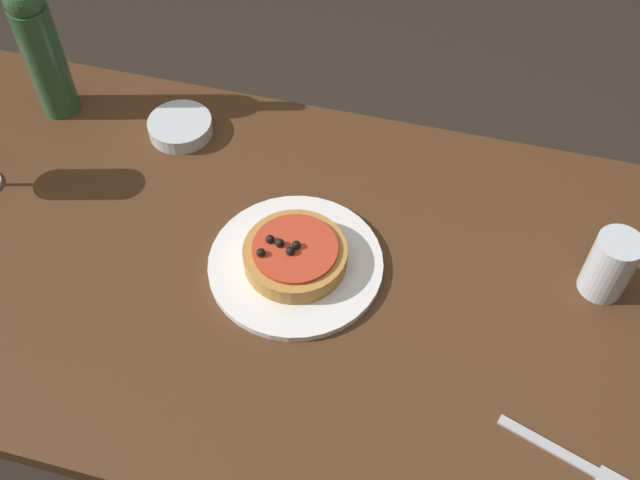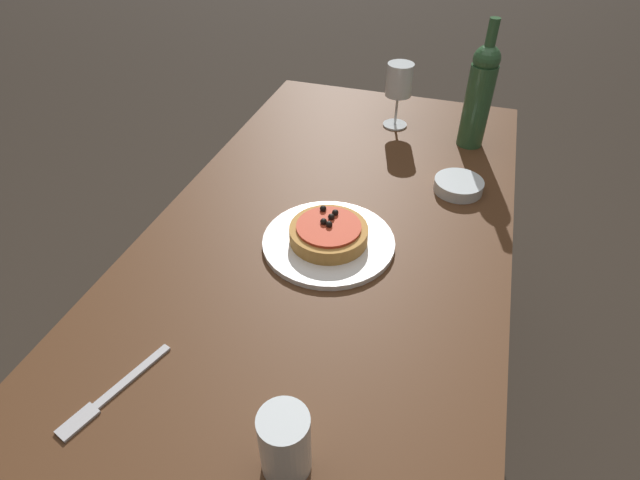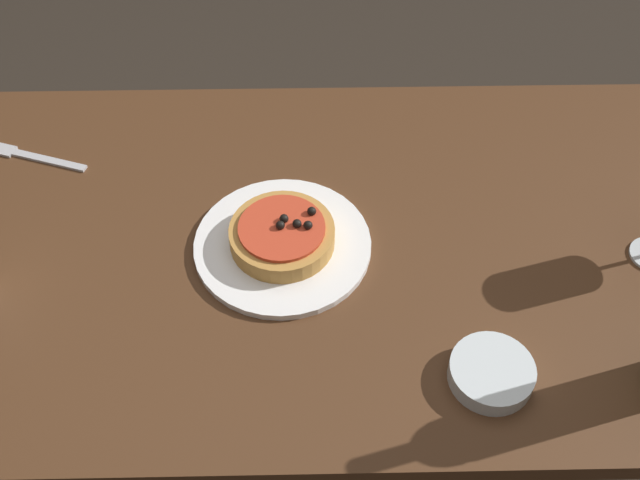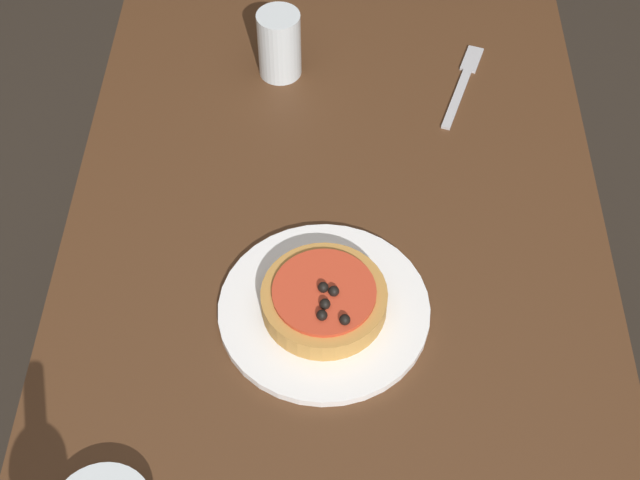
% 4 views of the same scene
% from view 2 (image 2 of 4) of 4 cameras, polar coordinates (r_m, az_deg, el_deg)
% --- Properties ---
extents(ground_plane, '(14.00, 14.00, 0.00)m').
position_cam_2_polar(ground_plane, '(1.66, 0.49, -20.46)').
color(ground_plane, '#2D261E').
extents(dining_table, '(1.54, 0.76, 0.77)m').
position_cam_2_polar(dining_table, '(1.13, 0.68, -3.32)').
color(dining_table, '#4C2D19').
rests_on(dining_table, ground_plane).
extents(dinner_plate, '(0.28, 0.28, 0.01)m').
position_cam_2_polar(dinner_plate, '(1.04, 0.98, -0.20)').
color(dinner_plate, white).
rests_on(dinner_plate, dining_table).
extents(pizza, '(0.16, 0.16, 0.05)m').
position_cam_2_polar(pizza, '(1.03, 0.99, 0.85)').
color(pizza, '#BC843D').
rests_on(pizza, dinner_plate).
extents(wine_glass, '(0.07, 0.07, 0.18)m').
position_cam_2_polar(wine_glass, '(1.46, 9.04, 17.37)').
color(wine_glass, silver).
rests_on(wine_glass, dining_table).
extents(wine_bottle, '(0.07, 0.07, 0.33)m').
position_cam_2_polar(wine_bottle, '(1.40, 17.75, 15.62)').
color(wine_bottle, '#2D5633').
rests_on(wine_bottle, dining_table).
extents(water_cup, '(0.07, 0.07, 0.11)m').
position_cam_2_polar(water_cup, '(0.70, -4.03, -22.16)').
color(water_cup, silver).
rests_on(water_cup, dining_table).
extents(side_bowl, '(0.12, 0.12, 0.03)m').
position_cam_2_polar(side_bowl, '(1.24, 15.54, 6.03)').
color(side_bowl, silver).
rests_on(side_bowl, dining_table).
extents(fork, '(0.20, 0.08, 0.00)m').
position_cam_2_polar(fork, '(0.86, -22.88, -16.00)').
color(fork, '#B7B7BC').
rests_on(fork, dining_table).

